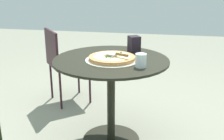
# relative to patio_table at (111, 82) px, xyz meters

# --- Properties ---
(ground_plane) EXTENTS (10.00, 10.00, 0.00)m
(ground_plane) POSITION_rel_patio_table_xyz_m (0.00, 0.00, -0.55)
(ground_plane) COLOR gray
(patio_table) EXTENTS (0.92, 0.92, 0.74)m
(patio_table) POSITION_rel_patio_table_xyz_m (0.00, 0.00, 0.00)
(patio_table) COLOR black
(patio_table) RESTS_ON ground
(pizza_on_tray) EXTENTS (0.42, 0.42, 0.05)m
(pizza_on_tray) POSITION_rel_patio_table_xyz_m (0.01, -0.03, 0.21)
(pizza_on_tray) COLOR silver
(pizza_on_tray) RESTS_ON patio_table
(pizza_server) EXTENTS (0.21, 0.14, 0.02)m
(pizza_server) POSITION_rel_patio_table_xyz_m (0.06, -0.05, 0.25)
(pizza_server) COLOR silver
(pizza_server) RESTS_ON pizza_on_tray
(drinking_cup) EXTENTS (0.08, 0.08, 0.10)m
(drinking_cup) POSITION_rel_patio_table_xyz_m (0.25, -0.17, 0.25)
(drinking_cup) COLOR white
(drinking_cup) RESTS_ON patio_table
(napkin_dispenser) EXTENTS (0.12, 0.13, 0.14)m
(napkin_dispenser) POSITION_rel_patio_table_xyz_m (0.15, 0.26, 0.27)
(napkin_dispenser) COLOR black
(napkin_dispenser) RESTS_ON patio_table
(patio_chair_corner) EXTENTS (0.56, 0.56, 0.84)m
(patio_chair_corner) POSITION_rel_patio_table_xyz_m (-0.68, 0.70, -0.05)
(patio_chair_corner) COLOR #301921
(patio_chair_corner) RESTS_ON ground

